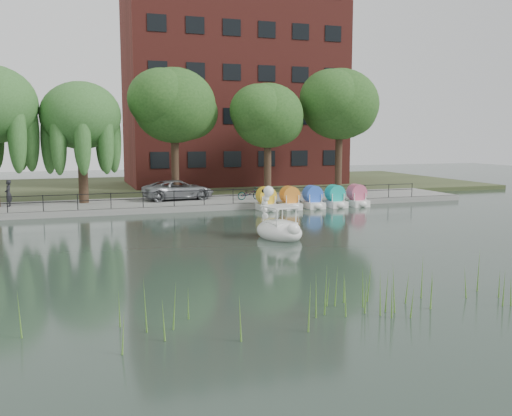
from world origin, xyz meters
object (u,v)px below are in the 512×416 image
bicycle (249,193)px  swan_boat (278,227)px  pedestrian (8,191)px  minivan (178,188)px

bicycle → swan_boat: size_ratio=0.53×
pedestrian → swan_boat: swan_boat is taller
pedestrian → swan_boat: 19.35m
pedestrian → swan_boat: (13.29, -14.04, -0.85)m
minivan → pedestrian: (-11.16, -0.38, 0.18)m
minivan → swan_boat: swan_boat is taller
minivan → bicycle: bearing=-116.1°
minivan → bicycle: (4.77, -1.70, -0.30)m
bicycle → swan_boat: 12.99m
pedestrian → swan_boat: bearing=48.0°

